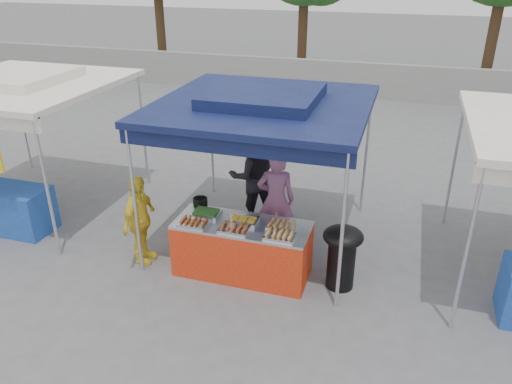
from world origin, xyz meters
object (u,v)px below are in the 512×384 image
(vendor_table, at_px, (242,249))
(vendor_woman, at_px, (276,200))
(customer_person, at_px, (140,220))
(helper_man, at_px, (253,176))
(cooking_pot, at_px, (200,202))
(wok_burner, at_px, (342,252))

(vendor_table, relative_size, vendor_woman, 1.20)
(customer_person, bearing_deg, vendor_woman, -59.30)
(helper_man, bearing_deg, vendor_woman, 102.60)
(cooking_pot, height_order, customer_person, customer_person)
(cooking_pot, bearing_deg, helper_man, 69.16)
(vendor_table, height_order, customer_person, customer_person)
(vendor_table, distance_m, cooking_pot, 1.02)
(helper_man, bearing_deg, vendor_table, 72.94)
(customer_person, bearing_deg, cooking_pot, -56.90)
(vendor_table, distance_m, helper_man, 1.72)
(cooking_pot, distance_m, wok_burner, 2.32)
(helper_man, bearing_deg, cooking_pot, 40.50)
(helper_man, relative_size, customer_person, 1.23)
(cooking_pot, xyz_separation_m, customer_person, (-0.80, -0.51, -0.19))
(customer_person, bearing_deg, wok_burner, -84.98)
(wok_burner, distance_m, helper_man, 2.38)
(vendor_woman, height_order, helper_man, helper_man)
(vendor_table, bearing_deg, wok_burner, 3.90)
(cooking_pot, relative_size, vendor_woman, 0.14)
(helper_man, xyz_separation_m, customer_person, (-1.28, -1.77, -0.17))
(vendor_woman, relative_size, helper_man, 0.93)
(wok_burner, distance_m, vendor_woman, 1.50)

